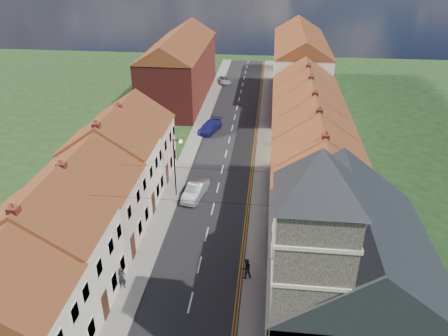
% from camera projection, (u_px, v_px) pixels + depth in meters
% --- Properties ---
extents(road, '(7.00, 90.00, 0.02)m').
position_uv_depth(road, '(226.00, 154.00, 51.58)').
color(road, black).
rests_on(road, ground).
extents(pavement_left, '(1.80, 90.00, 0.12)m').
position_uv_depth(pavement_left, '(189.00, 152.00, 51.97)').
color(pavement_left, '#AAA69B').
rests_on(pavement_left, ground).
extents(pavement_right, '(1.80, 90.00, 0.12)m').
position_uv_depth(pavement_right, '(263.00, 155.00, 51.13)').
color(pavement_right, '#AAA69B').
rests_on(pavement_right, ground).
extents(church, '(11.25, 14.25, 15.20)m').
position_uv_depth(church, '(343.00, 273.00, 24.47)').
color(church, '#3A3028').
rests_on(church, ground).
extents(cottage_r_tudor, '(8.30, 5.20, 9.00)m').
position_uv_depth(cottage_r_tudor, '(323.00, 205.00, 33.39)').
color(cottage_r_tudor, white).
rests_on(cottage_r_tudor, ground).
extents(cottage_r_white_near, '(8.30, 6.00, 9.00)m').
position_uv_depth(cottage_r_white_near, '(318.00, 172.00, 38.14)').
color(cottage_r_white_near, white).
rests_on(cottage_r_white_near, ground).
extents(cottage_r_cream_mid, '(8.30, 5.20, 9.00)m').
position_uv_depth(cottage_r_cream_mid, '(313.00, 146.00, 42.89)').
color(cottage_r_cream_mid, white).
rests_on(cottage_r_cream_mid, ground).
extents(cottage_r_pink, '(8.30, 6.00, 9.00)m').
position_uv_depth(cottage_r_pink, '(310.00, 125.00, 47.64)').
color(cottage_r_pink, white).
rests_on(cottage_r_pink, ground).
extents(cottage_r_white_far, '(8.30, 5.20, 9.00)m').
position_uv_depth(cottage_r_white_far, '(307.00, 108.00, 52.40)').
color(cottage_r_white_far, white).
rests_on(cottage_r_white_far, ground).
extents(cottage_r_cream_far, '(8.30, 6.00, 9.00)m').
position_uv_depth(cottage_r_cream_far, '(304.00, 94.00, 57.15)').
color(cottage_r_cream_far, white).
rests_on(cottage_r_cream_far, ground).
extents(cottage_l_cream, '(8.30, 6.30, 9.10)m').
position_uv_depth(cottage_l_cream, '(48.00, 246.00, 28.84)').
color(cottage_l_cream, white).
rests_on(cottage_l_cream, ground).
extents(cottage_l_white, '(8.30, 6.90, 8.80)m').
position_uv_depth(cottage_l_white, '(86.00, 197.00, 34.55)').
color(cottage_l_white, beige).
rests_on(cottage_l_white, ground).
extents(cottage_l_brick_mid, '(8.30, 5.70, 9.10)m').
position_uv_depth(cottage_l_brick_mid, '(111.00, 161.00, 39.85)').
color(cottage_l_brick_mid, white).
rests_on(cottage_l_brick_mid, ground).
extents(cottage_l_pink, '(8.30, 6.30, 8.80)m').
position_uv_depth(cottage_l_pink, '(130.00, 137.00, 45.02)').
color(cottage_l_pink, beige).
rests_on(cottage_l_pink, ground).
extents(block_right_far, '(8.30, 24.20, 10.50)m').
position_uv_depth(block_right_far, '(300.00, 60.00, 70.25)').
color(block_right_far, white).
rests_on(block_right_far, ground).
extents(block_left_far, '(8.30, 24.20, 10.50)m').
position_uv_depth(block_left_far, '(180.00, 64.00, 67.62)').
color(block_left_far, maroon).
rests_on(block_left_far, ground).
extents(lamppost, '(0.88, 0.15, 6.00)m').
position_uv_depth(lamppost, '(175.00, 164.00, 41.50)').
color(lamppost, black).
rests_on(lamppost, pavement_left).
extents(car_mid, '(2.35, 4.60, 1.44)m').
position_uv_depth(car_mid, '(195.00, 190.00, 42.63)').
color(car_mid, '#9A9CA1').
rests_on(car_mid, ground).
extents(car_far, '(3.22, 5.01, 1.35)m').
position_uv_depth(car_far, '(210.00, 127.00, 57.27)').
color(car_far, navy).
rests_on(car_far, ground).
extents(car_distant, '(2.60, 4.30, 1.12)m').
position_uv_depth(car_distant, '(225.00, 80.00, 76.77)').
color(car_distant, silver).
rests_on(car_distant, ground).
extents(pedestrian_left, '(0.69, 0.51, 1.74)m').
position_uv_depth(pedestrian_left, '(122.00, 278.00, 31.21)').
color(pedestrian_left, black).
rests_on(pedestrian_left, pavement_left).
extents(pedestrian_right, '(0.96, 0.84, 1.66)m').
position_uv_depth(pedestrian_right, '(246.00, 269.00, 32.17)').
color(pedestrian_right, '#282420').
rests_on(pedestrian_right, pavement_right).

